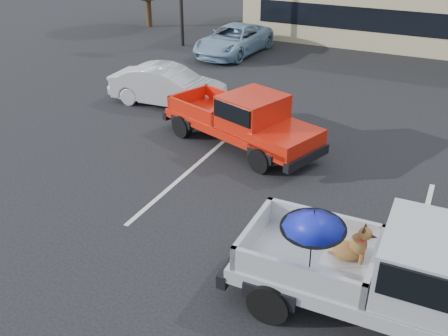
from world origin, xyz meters
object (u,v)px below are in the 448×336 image
Objects in this scene: red_pickup at (248,119)px; silver_sedan at (168,86)px; silver_pickup at (415,275)px; blue_suv at (234,40)px.

silver_sedan is at bearing 171.71° from red_pickup.
blue_suv is at bearing 124.06° from silver_pickup.
red_pickup is (-5.23, 5.18, -0.13)m from silver_pickup.
red_pickup reaches higher than blue_suv.
silver_sedan reaches higher than blue_suv.
silver_pickup is 11.80m from silver_sedan.
blue_suv is (-4.84, 9.30, -0.25)m from red_pickup.
silver_sedan is 0.87× the size of blue_suv.
silver_pickup reaches higher than silver_sedan.
silver_sedan is (-9.27, 7.29, -0.36)m from silver_pickup.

